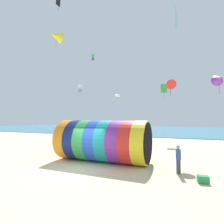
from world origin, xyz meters
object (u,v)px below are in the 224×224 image
Objects in this scene: giant_inflatable_tube at (103,141)px; cooler_box at (203,179)px; kite_purple_delta at (219,79)px; kite_black_diamond at (58,2)px; kite_handler at (178,159)px; kite_red_delta at (170,83)px; kite_yellow_delta at (56,36)px; kite_green_box at (93,57)px; kite_green_diamond at (164,88)px; kite_white_parafoil at (118,96)px; kite_cyan_diamond at (176,13)px; kite_white_box at (80,88)px.

cooler_box is at bearing -18.85° from giant_inflatable_tube.
kite_black_diamond is at bearing -162.38° from kite_purple_delta.
kite_red_delta is at bearing 96.80° from kite_handler.
cooler_box is (13.24, -5.03, -11.82)m from kite_yellow_delta.
kite_green_box is 26.20m from cooler_box.
kite_green_diamond is (11.79, -0.64, -6.28)m from kite_green_box.
kite_handler is 16.45m from kite_green_diamond.
kite_white_parafoil is at bearing 143.19° from kite_red_delta.
kite_cyan_diamond is (12.14, 2.96, -2.31)m from kite_black_diamond.
kite_purple_delta is 13.09m from cooler_box.
kite_white_box is 11.37m from kite_white_parafoil.
kite_handler is 0.73× the size of kite_yellow_delta.
giant_inflatable_tube is at bearing -137.44° from kite_red_delta.
kite_yellow_delta is (-11.45, -1.49, 5.65)m from kite_red_delta.
kite_cyan_diamond is 1.03× the size of kite_yellow_delta.
kite_cyan_diamond is at bearing -76.10° from kite_green_diamond.
kite_purple_delta is 17.58m from kite_yellow_delta.
kite_white_box is at bearing 135.72° from cooler_box.
kite_black_diamond is 0.63× the size of kite_cyan_diamond.
kite_yellow_delta is 9.91m from kite_white_parafoil.
kite_purple_delta reaches higher than kite_handler.
kite_black_diamond reaches higher than kite_yellow_delta.
kite_cyan_diamond is 1.31× the size of kite_red_delta.
kite_green_diamond reaches higher than kite_red_delta.
kite_white_parafoil is (4.81, 6.09, -9.89)m from kite_black_diamond.
kite_purple_delta reaches higher than kite_white_parafoil.
giant_inflatable_tube is 14.72m from kite_cyan_diamond.
kite_white_parafoil is (-2.13, 9.41, 4.68)m from giant_inflatable_tube.
giant_inflatable_tube is at bearing 168.56° from kite_handler.
kite_green_box is 0.76× the size of kite_black_diamond.
kite_green_box is at bearing 142.30° from kite_red_delta.
kite_green_diamond is at bearing 101.11° from cooler_box.
kite_green_box is 18.21m from kite_red_delta.
kite_purple_delta is at bearing 17.62° from kite_black_diamond.
kite_cyan_diamond reaches higher than cooler_box.
kite_handler is at bearing -112.13° from kite_purple_delta.
cooler_box is (6.48, -2.21, -1.35)m from giant_inflatable_tube.
kite_green_diamond is 1.39× the size of kite_white_box.
kite_white_parafoil is at bearing -32.27° from kite_white_box.
kite_purple_delta is 1.54× the size of kite_black_diamond.
kite_cyan_diamond is at bearing 50.38° from giant_inflatable_tube.
kite_cyan_diamond is 2.07× the size of kite_white_parafoil.
kite_yellow_delta reaches higher than kite_white_box.
kite_handler is at bearing -11.44° from giant_inflatable_tube.
kite_white_parafoil is (6.33, -5.06, -7.58)m from kite_green_box.
kite_green_box is 0.99× the size of kite_white_parafoil.
kite_cyan_diamond reaches higher than kite_white_box.
kite_yellow_delta is (-11.95, -3.46, -1.79)m from kite_cyan_diamond.
kite_black_diamond is (-12.27, 4.40, 15.26)m from kite_handler.
kite_black_diamond reaches higher than kite_cyan_diamond.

